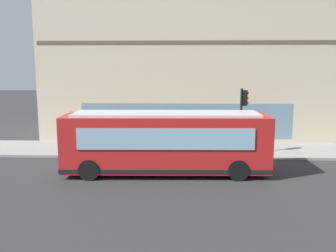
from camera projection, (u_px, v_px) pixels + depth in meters
ground at (187, 172)px, 18.55m from camera, size 120.00×120.00×0.00m
sidewalk_curb at (186, 150)px, 23.13m from camera, size 4.11×40.00×0.15m
building_corner at (186, 54)px, 28.96m from camera, size 9.81×20.43×12.42m
city_bus_nearside at (166, 143)px, 18.15m from camera, size 2.87×10.12×3.07m
traffic_light_near_corner at (243, 109)px, 21.18m from camera, size 0.32×0.49×3.89m
fire_hydrant at (191, 141)px, 23.60m from camera, size 0.35×0.35×0.74m
pedestrian_walking_along_curb at (216, 135)px, 22.06m from camera, size 0.32×0.32×1.77m
pedestrian_near_building_entrance at (63, 138)px, 21.89m from camera, size 0.32×0.32×1.57m
pedestrian_near_hydrant at (123, 133)px, 23.14m from camera, size 0.32×0.32×1.68m
pedestrian_by_light_pole at (175, 133)px, 23.45m from camera, size 0.32×0.32×1.59m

